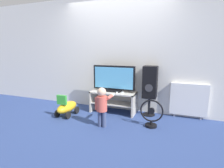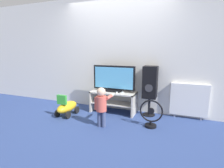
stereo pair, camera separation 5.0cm
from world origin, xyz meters
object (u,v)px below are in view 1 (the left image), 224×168
television (114,79)px  remote_secondary (117,92)px  speaker_tower (150,83)px  game_console (102,90)px  floor_fan (151,115)px  remote_primary (122,93)px  radiator (189,100)px  ride_on_toy (67,107)px  child (102,104)px

television → remote_secondary: television is taller
remote_secondary → speaker_tower: (0.67, 0.18, 0.21)m
game_console → floor_fan: 1.31m
game_console → remote_primary: game_console is taller
television → game_console: bearing=-174.4°
radiator → remote_primary: bearing=-167.1°
speaker_tower → ride_on_toy: 1.85m
game_console → speaker_tower: size_ratio=0.17×
television → floor_fan: (0.92, -0.50, -0.53)m
remote_primary → floor_fan: 0.83m
television → floor_fan: size_ratio=1.86×
speaker_tower → floor_fan: (0.13, -0.58, -0.47)m
floor_fan → radiator: size_ratio=0.71×
speaker_tower → television: bearing=-173.8°
child → ride_on_toy: 1.01m
game_console → child: size_ratio=0.24×
ride_on_toy → remote_secondary: bearing=25.3°
remote_secondary → television: bearing=139.5°
child → remote_primary: bearing=77.3°
television → remote_primary: bearing=-22.2°
remote_secondary → speaker_tower: size_ratio=0.13×
game_console → remote_secondary: bearing=-10.2°
child → television: bearing=95.2°
floor_fan → remote_secondary: bearing=153.5°
speaker_tower → floor_fan: 0.76m
radiator → floor_fan: bearing=-132.5°
floor_fan → ride_on_toy: 1.79m
remote_secondary → speaker_tower: bearing=15.2°
remote_primary → child: 0.73m
remote_primary → child: child is taller
child → floor_fan: 0.92m
television → floor_fan: television is taller
television → game_console: television is taller
television → child: (0.07, -0.81, -0.33)m
child → speaker_tower: 1.17m
remote_secondary → remote_primary: bearing=0.8°
television → radiator: 1.62m
child → ride_on_toy: size_ratio=1.22×
game_console → television: bearing=5.6°
remote_secondary → radiator: (1.45, 0.31, -0.10)m
speaker_tower → floor_fan: bearing=-77.2°
television → speaker_tower: bearing=6.2°
remote_secondary → child: child is taller
game_console → speaker_tower: bearing=6.0°
remote_secondary → child: size_ratio=0.18×
game_console → speaker_tower: speaker_tower is taller
remote_primary → speaker_tower: speaker_tower is taller
television → ride_on_toy: bearing=-147.1°
remote_primary → floor_fan: floor_fan is taller
game_console → floor_fan: size_ratio=0.34×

